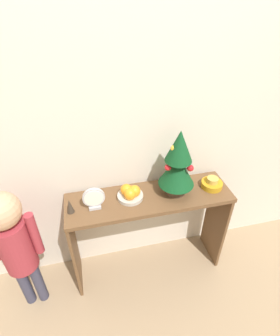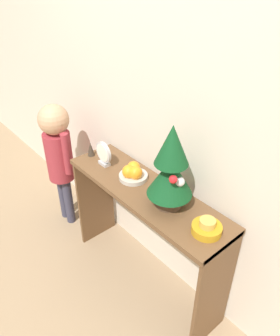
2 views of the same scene
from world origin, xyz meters
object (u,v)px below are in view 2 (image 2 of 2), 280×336
(mini_tree, at_px, (171,168))
(figurine, at_px, (91,149))
(desk_clock, at_px, (104,154))
(singing_bowl, at_px, (207,228))
(child_figure, at_px, (58,150))
(fruit_bowl, at_px, (133,173))

(mini_tree, height_order, figurine, mini_tree)
(figurine, bearing_deg, desk_clock, -0.50)
(singing_bowl, relative_size, figurine, 1.51)
(singing_bowl, relative_size, child_figure, 0.14)
(singing_bowl, height_order, child_figure, child_figure)
(mini_tree, bearing_deg, desk_clock, -176.66)
(desk_clock, distance_m, figurine, 0.15)
(mini_tree, bearing_deg, singing_bowl, -1.81)
(fruit_bowl, distance_m, figurine, 0.39)
(desk_clock, bearing_deg, fruit_bowl, 9.88)
(singing_bowl, bearing_deg, mini_tree, 178.19)
(singing_bowl, xyz_separation_m, desk_clock, (-0.81, -0.02, 0.05))
(desk_clock, relative_size, child_figure, 0.16)
(singing_bowl, bearing_deg, fruit_bowl, 178.23)
(singing_bowl, relative_size, desk_clock, 0.92)
(desk_clock, xyz_separation_m, figurine, (-0.15, 0.00, -0.03))
(mini_tree, relative_size, fruit_bowl, 2.74)
(fruit_bowl, relative_size, desk_clock, 1.08)
(mini_tree, bearing_deg, child_figure, -174.76)
(figurine, relative_size, child_figure, 0.10)
(mini_tree, height_order, fruit_bowl, mini_tree)
(fruit_bowl, height_order, desk_clock, desk_clock)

